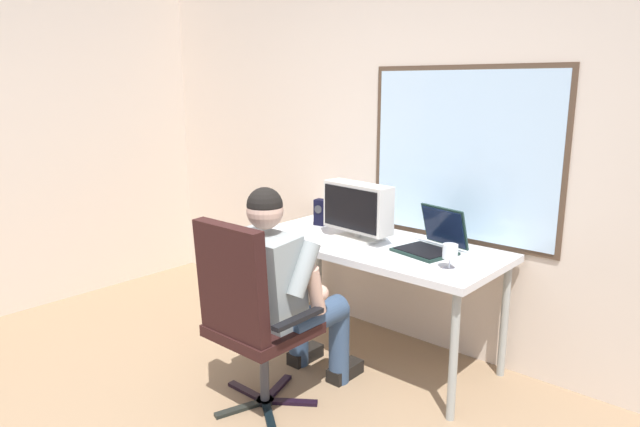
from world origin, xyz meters
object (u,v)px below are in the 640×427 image
object	(u,v)px
desk_speaker	(321,212)
person_seated	(283,287)
laptop	(434,240)
crt_monitor	(358,209)
desk	(374,252)
office_chair	(247,309)
wine_glass	(450,253)

from	to	relation	value
desk_speaker	person_seated	bearing A→B (deg)	-61.62
person_seated	desk_speaker	bearing A→B (deg)	118.38
laptop	crt_monitor	bearing A→B (deg)	-167.84
crt_monitor	laptop	world-z (taller)	crt_monitor
desk	crt_monitor	distance (m)	0.29
office_chair	person_seated	world-z (taller)	person_seated
crt_monitor	desk_speaker	distance (m)	0.46
desk	desk_speaker	xyz separation A→B (m)	(-0.55, 0.12, 0.15)
person_seated	crt_monitor	distance (m)	0.74
desk	wine_glass	xyz separation A→B (m)	(0.59, -0.15, 0.15)
person_seated	crt_monitor	world-z (taller)	person_seated
person_seated	desk_speaker	xyz separation A→B (m)	(-0.43, 0.80, 0.22)
person_seated	office_chair	bearing A→B (deg)	-89.65
desk	laptop	world-z (taller)	laptop
office_chair	desk_speaker	distance (m)	1.18
office_chair	wine_glass	xyz separation A→B (m)	(0.70, 0.80, 0.26)
laptop	person_seated	bearing A→B (deg)	-121.15
wine_glass	office_chair	bearing A→B (deg)	-131.34
office_chair	crt_monitor	bearing A→B (deg)	90.94
person_seated	crt_monitor	bearing A→B (deg)	91.17
crt_monitor	wine_glass	xyz separation A→B (m)	(0.72, -0.13, -0.11)
person_seated	crt_monitor	xyz separation A→B (m)	(-0.01, 0.67, 0.32)
office_chair	crt_monitor	world-z (taller)	crt_monitor
laptop	desk_speaker	xyz separation A→B (m)	(-0.90, 0.03, 0.02)
crt_monitor	laptop	xyz separation A→B (m)	(0.48, 0.10, -0.13)
person_seated	laptop	size ratio (longest dim) A/B	3.07
crt_monitor	wine_glass	world-z (taller)	crt_monitor
office_chair	desk_speaker	xyz separation A→B (m)	(-0.44, 1.07, 0.26)
office_chair	laptop	size ratio (longest dim) A/B	2.69
person_seated	desk	bearing A→B (deg)	80.74
laptop	desk_speaker	size ratio (longest dim) A/B	2.17
desk	crt_monitor	bearing A→B (deg)	-174.49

